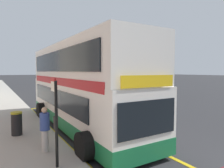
# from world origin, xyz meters

# --- Properties ---
(ground_plane) EXTENTS (260.00, 260.00, 0.00)m
(ground_plane) POSITION_xyz_m (0.00, 32.00, 0.00)
(ground_plane) COLOR #28282B
(double_decker_bus) EXTENTS (3.23, 11.09, 4.40)m
(double_decker_bus) POSITION_xyz_m (-2.46, 7.90, 2.07)
(double_decker_bus) COLOR white
(double_decker_bus) RESTS_ON ground
(bus_bay_markings) EXTENTS (2.92, 14.35, 0.01)m
(bus_bay_markings) POSITION_xyz_m (-2.54, 7.60, 0.01)
(bus_bay_markings) COLOR gold
(bus_bay_markings) RESTS_ON ground
(bus_stop_sign) EXTENTS (0.09, 0.51, 2.67)m
(bus_stop_sign) POSITION_xyz_m (-4.85, 3.78, 1.71)
(bus_stop_sign) COLOR black
(bus_stop_sign) RESTS_ON pavement_near
(parked_car_teal_distant) EXTENTS (2.09, 4.20, 1.62)m
(parked_car_teal_distant) POSITION_xyz_m (2.81, 21.52, 0.80)
(parked_car_teal_distant) COLOR #196066
(parked_car_teal_distant) RESTS_ON ground
(pedestrian_waiting_near_sign) EXTENTS (0.34, 0.34, 1.60)m
(pedestrian_waiting_near_sign) POSITION_xyz_m (-4.89, 5.10, 1.00)
(pedestrian_waiting_near_sign) COLOR #B7B2AD
(pedestrian_waiting_near_sign) RESTS_ON pavement_near
(litter_bin) EXTENTS (0.48, 0.48, 1.05)m
(litter_bin) POSITION_xyz_m (-5.57, 7.63, 0.67)
(litter_bin) COLOR black
(litter_bin) RESTS_ON pavement_near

